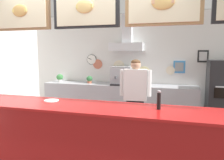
{
  "coord_description": "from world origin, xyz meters",
  "views": [
    {
      "loc": [
        1.13,
        -2.97,
        1.7
      ],
      "look_at": [
        0.03,
        0.79,
        1.22
      ],
      "focal_mm": 35.74,
      "sensor_mm": 36.0,
      "label": 1
    }
  ],
  "objects_px": {
    "pepper_grinder": "(159,100)",
    "espresso_machine": "(122,76)",
    "shop_worker": "(135,100)",
    "condiment_plate": "(51,100)",
    "potted_thyme": "(90,79)",
    "potted_oregano": "(60,78)"
  },
  "relations": [
    {
      "from": "shop_worker",
      "to": "condiment_plate",
      "type": "bearing_deg",
      "value": 48.86
    },
    {
      "from": "potted_thyme",
      "to": "pepper_grinder",
      "type": "bearing_deg",
      "value": -54.25
    },
    {
      "from": "espresso_machine",
      "to": "shop_worker",
      "type": "bearing_deg",
      "value": -66.73
    },
    {
      "from": "potted_oregano",
      "to": "shop_worker",
      "type": "bearing_deg",
      "value": -31.0
    },
    {
      "from": "pepper_grinder",
      "to": "condiment_plate",
      "type": "bearing_deg",
      "value": 178.06
    },
    {
      "from": "pepper_grinder",
      "to": "potted_oregano",
      "type": "bearing_deg",
      "value": 135.76
    },
    {
      "from": "shop_worker",
      "to": "potted_oregano",
      "type": "relative_size",
      "value": 7.65
    },
    {
      "from": "espresso_machine",
      "to": "condiment_plate",
      "type": "xyz_separation_m",
      "value": [
        -0.33,
        -2.68,
        -0.08
      ]
    },
    {
      "from": "pepper_grinder",
      "to": "espresso_machine",
      "type": "bearing_deg",
      "value": 112.05
    },
    {
      "from": "shop_worker",
      "to": "espresso_machine",
      "type": "bearing_deg",
      "value": -73.36
    },
    {
      "from": "espresso_machine",
      "to": "potted_oregano",
      "type": "bearing_deg",
      "value": 178.83
    },
    {
      "from": "espresso_machine",
      "to": "condiment_plate",
      "type": "distance_m",
      "value": 2.7
    },
    {
      "from": "espresso_machine",
      "to": "condiment_plate",
      "type": "bearing_deg",
      "value": -96.95
    },
    {
      "from": "potted_thyme",
      "to": "potted_oregano",
      "type": "xyz_separation_m",
      "value": [
        -0.87,
        0.04,
        0.01
      ]
    },
    {
      "from": "condiment_plate",
      "to": "potted_oregano",
      "type": "bearing_deg",
      "value": 117.37
    },
    {
      "from": "shop_worker",
      "to": "potted_thyme",
      "type": "height_order",
      "value": "shop_worker"
    },
    {
      "from": "potted_thyme",
      "to": "espresso_machine",
      "type": "bearing_deg",
      "value": 0.1
    },
    {
      "from": "potted_oregano",
      "to": "pepper_grinder",
      "type": "xyz_separation_m",
      "value": [
        2.84,
        -2.76,
        0.13
      ]
    },
    {
      "from": "espresso_machine",
      "to": "pepper_grinder",
      "type": "bearing_deg",
      "value": -67.95
    },
    {
      "from": "espresso_machine",
      "to": "potted_thyme",
      "type": "distance_m",
      "value": 0.87
    },
    {
      "from": "espresso_machine",
      "to": "potted_thyme",
      "type": "bearing_deg",
      "value": -179.9
    },
    {
      "from": "potted_thyme",
      "to": "condiment_plate",
      "type": "bearing_deg",
      "value": -78.79
    }
  ]
}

